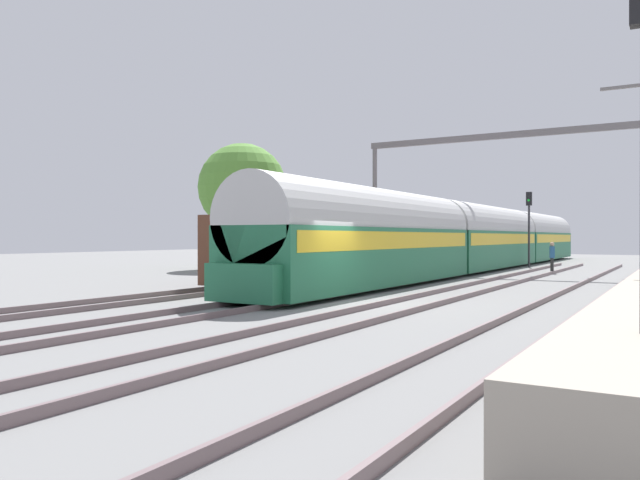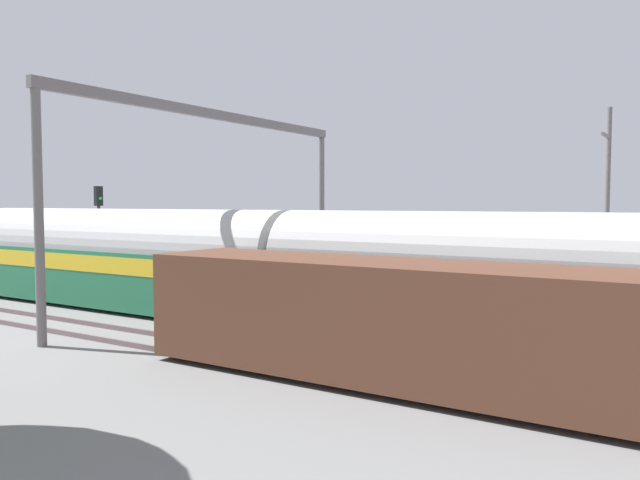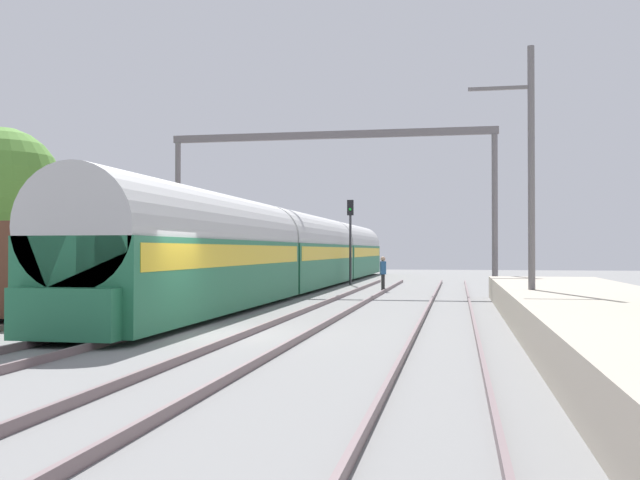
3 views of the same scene
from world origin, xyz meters
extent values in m
cube|color=#236B47|center=(-1.95, 5.44, 1.26)|extent=(2.90, 16.00, 2.20)
cube|color=gold|center=(-1.95, 5.44, 1.89)|extent=(2.93, 15.36, 0.64)
cylinder|color=#B7B7B7|center=(-1.95, 5.44, 2.56)|extent=(2.84, 16.00, 2.84)
cube|color=#236B47|center=(-1.95, 21.79, 1.26)|extent=(2.90, 16.00, 2.20)
cube|color=gold|center=(-1.95, 21.79, 1.89)|extent=(2.93, 15.36, 0.64)
cylinder|color=#B7B7B7|center=(-1.95, 21.79, 2.56)|extent=(2.84, 16.00, 2.84)
cube|color=#563323|center=(-5.85, 7.79, 1.51)|extent=(2.80, 13.00, 2.70)
cube|color=black|center=(-5.85, 7.79, 0.21)|extent=(2.52, 11.96, 0.10)
cylinder|color=#282828|center=(2.50, 19.27, 0.42)|extent=(0.22, 0.22, 0.85)
cube|color=#285684|center=(2.50, 19.27, 1.17)|extent=(0.35, 0.45, 0.64)
sphere|color=tan|center=(2.50, 19.27, 1.61)|extent=(0.24, 0.24, 0.24)
cylinder|color=#2D2D33|center=(-0.03, 25.47, 2.04)|extent=(0.14, 0.14, 4.08)
cube|color=black|center=(-0.03, 25.47, 4.53)|extent=(0.36, 0.20, 0.90)
sphere|color=#19D133|center=(-0.03, 25.35, 4.43)|extent=(0.16, 0.16, 0.16)
cylinder|color=slate|center=(-7.85, 18.32, 3.75)|extent=(0.28, 0.28, 7.50)
cylinder|color=slate|center=(7.85, 18.32, 3.75)|extent=(0.28, 0.28, 7.50)
cube|color=slate|center=(0.00, 18.32, 7.68)|extent=(16.10, 0.24, 0.36)
cylinder|color=slate|center=(8.25, 5.17, 4.00)|extent=(0.20, 0.20, 8.00)
cube|color=slate|center=(7.35, 5.17, 6.80)|extent=(1.80, 0.10, 0.10)
camera|label=1|loc=(8.83, -16.85, 2.02)|focal=34.95mm
camera|label=2|loc=(-18.87, 1.85, 4.22)|focal=34.84mm
camera|label=3|loc=(6.15, -16.80, 2.05)|focal=41.03mm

